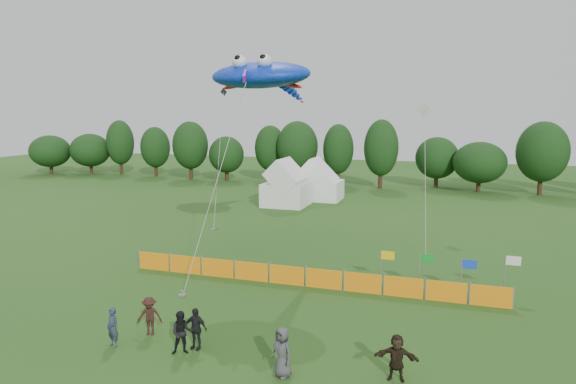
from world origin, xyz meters
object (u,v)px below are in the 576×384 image
(spectator_b, at_px, (182,333))
(spectator_e, at_px, (282,352))
(barrier_fence, at_px, (305,277))
(stingray_kite, at_px, (264,76))
(tent_right, at_px, (319,184))
(spectator_c, at_px, (150,316))
(spectator_d, at_px, (195,328))
(tent_left, at_px, (286,187))
(spectator_a, at_px, (113,327))
(spectator_f, at_px, (397,357))

(spectator_b, bearing_deg, spectator_e, -31.08)
(barrier_fence, distance_m, stingray_kite, 11.05)
(tent_right, distance_m, spectator_b, 35.00)
(tent_right, xyz_separation_m, spectator_b, (3.95, -34.76, -0.83))
(spectator_e, bearing_deg, tent_right, 130.42)
(spectator_b, xyz_separation_m, spectator_c, (-2.09, 1.06, -0.03))
(spectator_b, height_order, stingray_kite, stingray_kite)
(tent_right, distance_m, spectator_c, 33.76)
(spectator_c, relative_size, spectator_d, 0.98)
(tent_left, xyz_separation_m, barrier_fence, (8.32, -21.81, -1.34))
(spectator_a, bearing_deg, spectator_d, 33.76)
(stingray_kite, bearing_deg, barrier_fence, -35.80)
(tent_left, height_order, stingray_kite, stingray_kite)
(spectator_d, bearing_deg, tent_left, 103.16)
(tent_right, relative_size, spectator_d, 2.87)
(spectator_f, bearing_deg, spectator_c, 174.71)
(spectator_d, bearing_deg, spectator_a, -163.57)
(spectator_a, height_order, spectator_b, spectator_b)
(spectator_b, bearing_deg, tent_right, 70.98)
(tent_right, height_order, spectator_b, tent_right)
(tent_right, bearing_deg, tent_left, -116.35)
(tent_left, relative_size, spectator_b, 2.51)
(spectator_a, bearing_deg, stingray_kite, 98.26)
(barrier_fence, xyz_separation_m, spectator_c, (-4.32, -7.58, 0.29))
(spectator_d, bearing_deg, stingray_kite, 97.21)
(tent_right, bearing_deg, spectator_b, -83.52)
(tent_left, bearing_deg, spectator_c, -82.25)
(tent_right, xyz_separation_m, spectator_d, (4.23, -34.22, -0.84))
(tent_right, xyz_separation_m, barrier_fence, (6.18, -26.12, -1.15))
(tent_left, relative_size, spectator_d, 2.55)
(spectator_b, bearing_deg, spectator_d, 37.27)
(spectator_b, xyz_separation_m, spectator_f, (7.81, 0.59, -0.02))
(spectator_a, height_order, spectator_f, spectator_f)
(spectator_d, bearing_deg, barrier_fence, 77.59)
(tent_right, relative_size, spectator_a, 3.01)
(spectator_f, relative_size, stingray_kite, 0.13)
(barrier_fence, distance_m, spectator_f, 9.80)
(spectator_e, height_order, spectator_f, spectator_e)
(spectator_b, relative_size, spectator_f, 1.03)
(tent_left, distance_m, spectator_e, 32.50)
(tent_left, height_order, spectator_f, tent_left)
(tent_left, distance_m, spectator_c, 29.68)
(barrier_fence, height_order, spectator_e, spectator_e)
(spectator_a, distance_m, stingray_kite, 15.19)
(tent_right, height_order, barrier_fence, tent_right)
(spectator_b, xyz_separation_m, spectator_d, (0.28, 0.54, -0.01))
(tent_left, xyz_separation_m, stingray_kite, (5.27, -19.61, 9.05))
(spectator_e, distance_m, spectator_f, 3.85)
(spectator_b, height_order, spectator_e, spectator_e)
(spectator_d, distance_m, spectator_f, 7.53)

